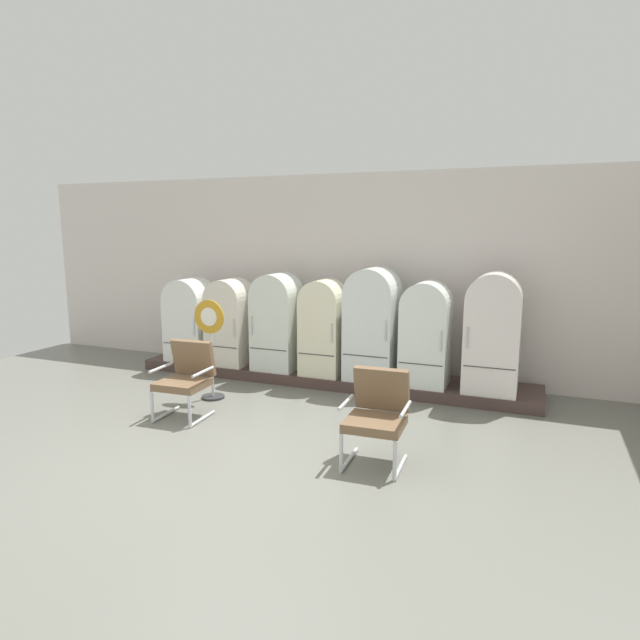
{
  "coord_description": "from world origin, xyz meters",
  "views": [
    {
      "loc": [
        2.89,
        -4.45,
        2.34
      ],
      "look_at": [
        -0.02,
        2.75,
        1.01
      ],
      "focal_mm": 30.13,
      "sensor_mm": 36.0,
      "label": 1
    }
  ],
  "objects_px": {
    "armchair_right": "(377,412)",
    "sign_stand": "(211,351)",
    "refrigerator_1": "(230,319)",
    "refrigerator_3": "(323,324)",
    "refrigerator_5": "(426,331)",
    "refrigerator_4": "(372,320)",
    "armchair_left": "(186,375)",
    "refrigerator_6": "(493,329)",
    "refrigerator_0": "(190,318)",
    "refrigerator_2": "(277,319)"
  },
  "relations": [
    {
      "from": "refrigerator_4",
      "to": "sign_stand",
      "type": "xyz_separation_m",
      "value": [
        -1.92,
        -1.29,
        -0.34
      ]
    },
    {
      "from": "refrigerator_3",
      "to": "armchair_left",
      "type": "distance_m",
      "value": 2.26
    },
    {
      "from": "refrigerator_2",
      "to": "refrigerator_3",
      "type": "relative_size",
      "value": 1.05
    },
    {
      "from": "refrigerator_2",
      "to": "refrigerator_6",
      "type": "relative_size",
      "value": 0.93
    },
    {
      "from": "refrigerator_2",
      "to": "refrigerator_3",
      "type": "bearing_deg",
      "value": -1.31
    },
    {
      "from": "refrigerator_4",
      "to": "armchair_right",
      "type": "distance_m",
      "value": 2.58
    },
    {
      "from": "refrigerator_1",
      "to": "sign_stand",
      "type": "bearing_deg",
      "value": -70.25
    },
    {
      "from": "refrigerator_4",
      "to": "armchair_right",
      "type": "height_order",
      "value": "refrigerator_4"
    },
    {
      "from": "armchair_left",
      "to": "refrigerator_4",
      "type": "bearing_deg",
      "value": 47.83
    },
    {
      "from": "refrigerator_1",
      "to": "refrigerator_4",
      "type": "bearing_deg",
      "value": 0.87
    },
    {
      "from": "armchair_left",
      "to": "refrigerator_3",
      "type": "bearing_deg",
      "value": 61.22
    },
    {
      "from": "refrigerator_2",
      "to": "refrigerator_4",
      "type": "relative_size",
      "value": 0.92
    },
    {
      "from": "armchair_left",
      "to": "sign_stand",
      "type": "xyz_separation_m",
      "value": [
        -0.1,
        0.71,
        0.15
      ]
    },
    {
      "from": "refrigerator_1",
      "to": "refrigerator_6",
      "type": "relative_size",
      "value": 0.86
    },
    {
      "from": "refrigerator_5",
      "to": "sign_stand",
      "type": "distance_m",
      "value": 2.99
    },
    {
      "from": "refrigerator_0",
      "to": "armchair_right",
      "type": "bearing_deg",
      "value": -31.29
    },
    {
      "from": "refrigerator_6",
      "to": "refrigerator_3",
      "type": "bearing_deg",
      "value": -178.99
    },
    {
      "from": "refrigerator_1",
      "to": "refrigerator_6",
      "type": "bearing_deg",
      "value": 0.36
    },
    {
      "from": "sign_stand",
      "to": "refrigerator_5",
      "type": "bearing_deg",
      "value": 24.73
    },
    {
      "from": "refrigerator_2",
      "to": "refrigerator_6",
      "type": "distance_m",
      "value": 3.2
    },
    {
      "from": "refrigerator_4",
      "to": "armchair_left",
      "type": "xyz_separation_m",
      "value": [
        -1.82,
        -2.0,
        -0.49
      ]
    },
    {
      "from": "refrigerator_0",
      "to": "refrigerator_5",
      "type": "height_order",
      "value": "refrigerator_5"
    },
    {
      "from": "armchair_right",
      "to": "refrigerator_3",
      "type": "bearing_deg",
      "value": 122.68
    },
    {
      "from": "refrigerator_0",
      "to": "refrigerator_5",
      "type": "distance_m",
      "value": 3.92
    },
    {
      "from": "refrigerator_1",
      "to": "refrigerator_3",
      "type": "relative_size",
      "value": 0.97
    },
    {
      "from": "sign_stand",
      "to": "armchair_left",
      "type": "bearing_deg",
      "value": -81.82
    },
    {
      "from": "armchair_left",
      "to": "refrigerator_6",
      "type": "bearing_deg",
      "value": 29.75
    },
    {
      "from": "refrigerator_0",
      "to": "refrigerator_1",
      "type": "xyz_separation_m",
      "value": [
        0.77,
        0.01,
        0.02
      ]
    },
    {
      "from": "armchair_left",
      "to": "sign_stand",
      "type": "relative_size",
      "value": 0.68
    },
    {
      "from": "refrigerator_0",
      "to": "refrigerator_1",
      "type": "height_order",
      "value": "refrigerator_1"
    },
    {
      "from": "refrigerator_3",
      "to": "refrigerator_6",
      "type": "height_order",
      "value": "refrigerator_6"
    },
    {
      "from": "refrigerator_3",
      "to": "refrigerator_0",
      "type": "bearing_deg",
      "value": 179.72
    },
    {
      "from": "refrigerator_4",
      "to": "armchair_left",
      "type": "bearing_deg",
      "value": -132.17
    },
    {
      "from": "refrigerator_3",
      "to": "armchair_right",
      "type": "height_order",
      "value": "refrigerator_3"
    },
    {
      "from": "refrigerator_4",
      "to": "sign_stand",
      "type": "relative_size",
      "value": 1.17
    },
    {
      "from": "refrigerator_1",
      "to": "sign_stand",
      "type": "relative_size",
      "value": 1.0
    },
    {
      "from": "refrigerator_1",
      "to": "refrigerator_2",
      "type": "distance_m",
      "value": 0.84
    },
    {
      "from": "refrigerator_5",
      "to": "armchair_right",
      "type": "relative_size",
      "value": 1.54
    },
    {
      "from": "armchair_right",
      "to": "sign_stand",
      "type": "height_order",
      "value": "sign_stand"
    },
    {
      "from": "refrigerator_2",
      "to": "armchair_right",
      "type": "bearing_deg",
      "value": -46.0
    },
    {
      "from": "armchair_left",
      "to": "refrigerator_0",
      "type": "bearing_deg",
      "value": 123.92
    },
    {
      "from": "refrigerator_1",
      "to": "refrigerator_4",
      "type": "distance_m",
      "value": 2.37
    },
    {
      "from": "refrigerator_1",
      "to": "refrigerator_3",
      "type": "xyz_separation_m",
      "value": [
        1.62,
        -0.02,
        0.03
      ]
    },
    {
      "from": "refrigerator_6",
      "to": "armchair_right",
      "type": "bearing_deg",
      "value": -110.51
    },
    {
      "from": "refrigerator_4",
      "to": "refrigerator_5",
      "type": "xyz_separation_m",
      "value": [
        0.78,
        -0.04,
        -0.09
      ]
    },
    {
      "from": "refrigerator_2",
      "to": "refrigerator_4",
      "type": "height_order",
      "value": "refrigerator_4"
    },
    {
      "from": "refrigerator_4",
      "to": "refrigerator_5",
      "type": "relative_size",
      "value": 1.11
    },
    {
      "from": "refrigerator_2",
      "to": "armchair_right",
      "type": "distance_m",
      "value": 3.34
    },
    {
      "from": "refrigerator_5",
      "to": "refrigerator_3",
      "type": "bearing_deg",
      "value": -179.67
    },
    {
      "from": "refrigerator_2",
      "to": "refrigerator_3",
      "type": "distance_m",
      "value": 0.78
    }
  ]
}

